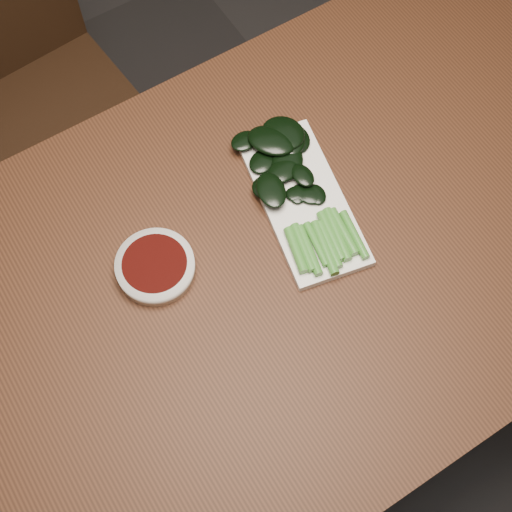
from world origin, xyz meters
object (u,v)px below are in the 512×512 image
at_px(table, 270,278).
at_px(gai_lan, 294,181).
at_px(serving_plate, 303,201).
at_px(sauce_bowl, 155,267).
at_px(chair_far, 23,100).

xyz_separation_m(table, gai_lan, (0.10, 0.09, 0.10)).
bearing_deg(serving_plate, table, -149.67).
bearing_deg(sauce_bowl, gai_lan, 1.86).
xyz_separation_m(chair_far, sauce_bowl, (0.02, -0.65, 0.28)).
height_order(sauce_bowl, serving_plate, sauce_bowl).
height_order(table, gai_lan, gai_lan).
bearing_deg(sauce_bowl, serving_plate, -4.76).
distance_m(table, chair_far, 0.77).
height_order(sauce_bowl, gai_lan, gai_lan).
xyz_separation_m(chair_far, serving_plate, (0.28, -0.67, 0.27)).
distance_m(table, gai_lan, 0.17).
relative_size(chair_far, sauce_bowl, 7.20).
height_order(chair_far, gai_lan, chair_far).
bearing_deg(gai_lan, table, -138.71).
xyz_separation_m(sauce_bowl, serving_plate, (0.26, -0.02, -0.01)).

